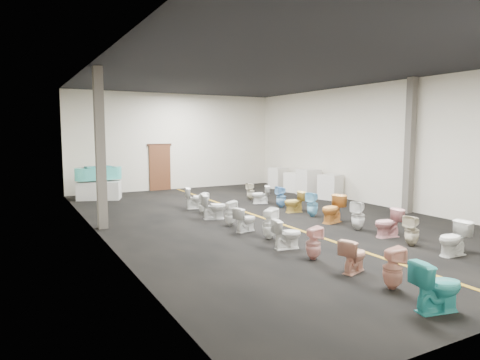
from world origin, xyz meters
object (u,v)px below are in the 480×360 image
(toilet_right_4, at_px, (358,215))
(toilet_right_7, at_px, (294,202))
(toilet_left_3, at_px, (313,243))
(toilet_right_6, at_px, (312,204))
(toilet_left_2, at_px, (354,255))
(toilet_right_9, at_px, (260,195))
(toilet_left_1, at_px, (393,268))
(toilet_right_8, at_px, (281,197))
(toilet_left_6, at_px, (245,219))
(toilet_right_3, at_px, (388,223))
(toilet_left_8, at_px, (214,206))
(toilet_right_2, at_px, (412,231))
(appliance_crate_c, at_px, (295,182))
(appliance_crate_b, at_px, (309,182))
(toilet_left_0, at_px, (437,286))
(bathtub, at_px, (99,173))
(display_table, at_px, (99,190))
(toilet_right_10, at_px, (251,191))
(toilet_right_5, at_px, (333,209))
(toilet_left_7, at_px, (230,213))
(appliance_crate_a, at_px, (330,187))
(toilet_left_9, at_px, (203,203))
(appliance_crate_d, at_px, (278,178))
(toilet_left_5, at_px, (269,223))
(toilet_left_4, at_px, (287,234))
(toilet_left_10, at_px, (196,198))
(toilet_right_1, at_px, (454,239))

(toilet_right_4, relative_size, toilet_right_7, 1.15)
(toilet_left_3, xyz_separation_m, toilet_right_6, (2.89, 3.71, 0.04))
(toilet_left_2, bearing_deg, toilet_right_9, -36.92)
(toilet_left_1, bearing_deg, toilet_right_7, -7.04)
(toilet_right_8, bearing_deg, toilet_left_1, -14.83)
(toilet_left_6, distance_m, toilet_right_3, 3.74)
(toilet_left_8, height_order, toilet_right_4, toilet_right_4)
(toilet_right_2, relative_size, toilet_right_9, 1.09)
(appliance_crate_c, bearing_deg, appliance_crate_b, -90.00)
(toilet_left_2, distance_m, toilet_right_8, 7.17)
(toilet_left_0, bearing_deg, bathtub, 21.95)
(display_table, distance_m, toilet_right_10, 6.12)
(appliance_crate_c, height_order, toilet_right_5, appliance_crate_c)
(toilet_right_5, bearing_deg, toilet_left_7, -125.02)
(appliance_crate_c, xyz_separation_m, toilet_right_6, (-2.90, -4.94, -0.04))
(toilet_left_6, distance_m, toilet_right_9, 4.61)
(appliance_crate_c, relative_size, toilet_left_8, 1.11)
(appliance_crate_a, bearing_deg, toilet_left_8, -167.22)
(toilet_left_9, bearing_deg, toilet_left_3, 154.94)
(toilet_left_1, xyz_separation_m, toilet_right_3, (2.80, 2.66, -0.00))
(appliance_crate_d, distance_m, toilet_right_10, 3.82)
(toilet_left_3, bearing_deg, toilet_left_1, -172.79)
(toilet_left_0, bearing_deg, toilet_left_5, 10.05)
(appliance_crate_d, distance_m, toilet_left_8, 7.77)
(appliance_crate_d, xyz_separation_m, toilet_right_4, (-2.96, -8.44, -0.09))
(appliance_crate_a, distance_m, appliance_crate_d, 3.80)
(appliance_crate_b, relative_size, toilet_left_7, 1.50)
(display_table, distance_m, toilet_left_4, 9.98)
(appliance_crate_c, bearing_deg, appliance_crate_a, -90.00)
(toilet_left_2, relative_size, toilet_left_10, 0.88)
(toilet_left_4, relative_size, toilet_right_1, 0.92)
(display_table, bearing_deg, toilet_right_6, -52.44)
(bathtub, distance_m, appliance_crate_b, 8.79)
(display_table, bearing_deg, toilet_left_6, -72.29)
(bathtub, relative_size, toilet_right_5, 2.23)
(toilet_right_1, height_order, toilet_right_3, toilet_right_1)
(toilet_left_5, distance_m, toilet_right_6, 3.26)
(toilet_left_7, distance_m, toilet_left_8, 1.10)
(toilet_right_1, xyz_separation_m, toilet_right_6, (-0.01, 4.96, 0.02))
(toilet_left_8, relative_size, toilet_right_8, 1.02)
(bathtub, distance_m, toilet_right_6, 8.80)
(toilet_right_6, bearing_deg, display_table, -163.09)
(appliance_crate_b, height_order, toilet_right_8, appliance_crate_b)
(toilet_right_7, bearing_deg, toilet_right_10, -172.27)
(bathtub, distance_m, toilet_right_3, 11.40)
(appliance_crate_c, bearing_deg, toilet_left_10, -162.41)
(bathtub, relative_size, toilet_right_3, 2.49)
(appliance_crate_b, height_order, toilet_right_5, appliance_crate_b)
(toilet_left_7, xyz_separation_m, toilet_right_1, (2.92, -5.07, 0.02))
(toilet_left_8, xyz_separation_m, toilet_right_7, (2.86, -0.32, -0.04))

